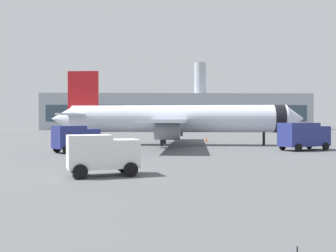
% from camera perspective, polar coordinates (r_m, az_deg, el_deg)
% --- Properties ---
extents(airplane_at_gate, '(35.77, 32.33, 10.50)m').
position_cam_1_polar(airplane_at_gate, '(52.97, 1.17, 1.07)').
color(airplane_at_gate, silver).
rests_on(airplane_at_gate, ground).
extents(service_truck, '(5.10, 4.76, 2.90)m').
position_cam_1_polar(service_truck, '(42.13, -13.79, -1.72)').
color(service_truck, navy).
rests_on(service_truck, ground).
extents(fuel_truck, '(6.46, 4.60, 3.20)m').
position_cam_1_polar(fuel_truck, '(46.44, 19.83, -1.30)').
color(fuel_truck, navy).
rests_on(fuel_truck, ground).
extents(cargo_van, '(4.80, 3.41, 2.60)m').
position_cam_1_polar(cargo_van, '(24.23, -9.95, -4.03)').
color(cargo_van, white).
rests_on(cargo_van, ground).
extents(safety_cone_near, '(0.44, 0.44, 0.75)m').
position_cam_1_polar(safety_cone_near, '(61.53, 5.83, -2.02)').
color(safety_cone_near, '#F2590C').
rests_on(safety_cone_near, ground).
extents(safety_cone_mid, '(0.44, 0.44, 0.79)m').
position_cam_1_polar(safety_cone_mid, '(47.02, -11.67, -2.92)').
color(safety_cone_mid, '#F2590C').
rests_on(safety_cone_mid, ground).
extents(terminal_building, '(97.14, 17.84, 24.97)m').
position_cam_1_polar(terminal_building, '(141.58, 1.33, 2.19)').
color(terminal_building, '#9EA3AD').
rests_on(terminal_building, ground).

